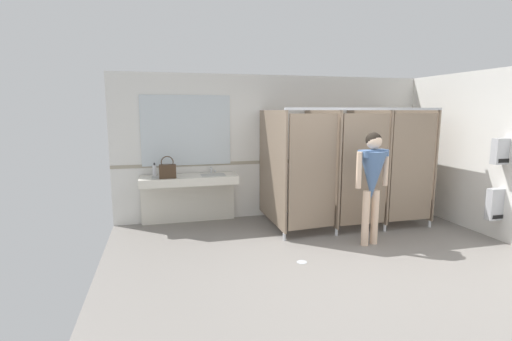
{
  "coord_description": "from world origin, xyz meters",
  "views": [
    {
      "loc": [
        -2.29,
        -4.15,
        2.02
      ],
      "look_at": [
        -1.07,
        0.56,
        1.24
      ],
      "focal_mm": 26.18,
      "sensor_mm": 36.0,
      "label": 1
    }
  ],
  "objects_px": {
    "paper_towel_dispenser_upper": "(502,151)",
    "handbag": "(168,171)",
    "soap_dispenser": "(155,170)",
    "paper_towel_dispenser_lower": "(497,204)",
    "person_standing": "(372,174)",
    "paper_cup": "(161,175)"
  },
  "relations": [
    {
      "from": "soap_dispenser",
      "to": "paper_cup",
      "type": "distance_m",
      "value": 0.24
    },
    {
      "from": "paper_towel_dispenser_upper",
      "to": "handbag",
      "type": "xyz_separation_m",
      "value": [
        -4.94,
        1.84,
        -0.39
      ]
    },
    {
      "from": "paper_towel_dispenser_upper",
      "to": "handbag",
      "type": "relative_size",
      "value": 1.05
    },
    {
      "from": "person_standing",
      "to": "paper_cup",
      "type": "relative_size",
      "value": 17.89
    },
    {
      "from": "soap_dispenser",
      "to": "paper_cup",
      "type": "relative_size",
      "value": 2.34
    },
    {
      "from": "person_standing",
      "to": "handbag",
      "type": "height_order",
      "value": "person_standing"
    },
    {
      "from": "paper_towel_dispenser_lower",
      "to": "soap_dispenser",
      "type": "height_order",
      "value": "soap_dispenser"
    },
    {
      "from": "paper_towel_dispenser_upper",
      "to": "soap_dispenser",
      "type": "height_order",
      "value": "paper_towel_dispenser_upper"
    },
    {
      "from": "paper_towel_dispenser_lower",
      "to": "paper_towel_dispenser_upper",
      "type": "bearing_deg",
      "value": 90.0
    },
    {
      "from": "person_standing",
      "to": "paper_towel_dispenser_lower",
      "type": "bearing_deg",
      "value": -8.93
    },
    {
      "from": "paper_towel_dispenser_lower",
      "to": "paper_cup",
      "type": "height_order",
      "value": "paper_cup"
    },
    {
      "from": "paper_towel_dispenser_upper",
      "to": "paper_cup",
      "type": "xyz_separation_m",
      "value": [
        -5.05,
        1.94,
        -0.46
      ]
    },
    {
      "from": "soap_dispenser",
      "to": "paper_cup",
      "type": "bearing_deg",
      "value": -60.96
    },
    {
      "from": "paper_towel_dispenser_lower",
      "to": "paper_cup",
      "type": "distance_m",
      "value": 5.42
    },
    {
      "from": "handbag",
      "to": "paper_cup",
      "type": "relative_size",
      "value": 3.93
    },
    {
      "from": "paper_towel_dispenser_lower",
      "to": "soap_dispenser",
      "type": "bearing_deg",
      "value": 157.41
    },
    {
      "from": "paper_towel_dispenser_lower",
      "to": "person_standing",
      "type": "distance_m",
      "value": 2.1
    },
    {
      "from": "handbag",
      "to": "paper_cup",
      "type": "height_order",
      "value": "handbag"
    },
    {
      "from": "soap_dispenser",
      "to": "paper_towel_dispenser_lower",
      "type": "bearing_deg",
      "value": -22.59
    },
    {
      "from": "paper_towel_dispenser_lower",
      "to": "handbag",
      "type": "bearing_deg",
      "value": 159.6
    },
    {
      "from": "person_standing",
      "to": "handbag",
      "type": "relative_size",
      "value": 4.55
    },
    {
      "from": "handbag",
      "to": "soap_dispenser",
      "type": "bearing_deg",
      "value": 124.94
    }
  ]
}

